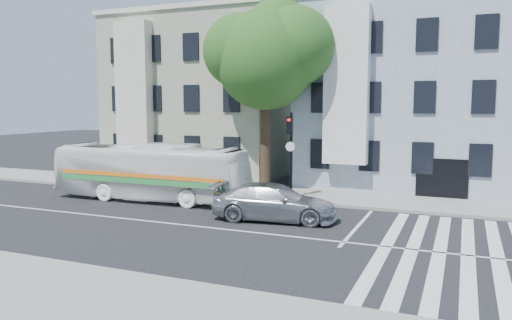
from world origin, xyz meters
The scene contains 10 objects.
ground centered at (0.00, 0.00, 0.00)m, with size 120.00×120.00×0.00m, color black.
sidewalk_far centered at (0.00, 8.00, 0.07)m, with size 80.00×4.00×0.15m, color gray.
sidewalk_near centered at (0.00, -8.00, 0.07)m, with size 80.00×4.00×0.15m, color gray.
building_left centered at (-7.00, 15.00, 5.50)m, with size 12.00×10.00×11.00m, color gray.
building_right centered at (7.00, 15.00, 5.50)m, with size 12.00×10.00×11.00m, color #8F99AA.
street_tree centered at (0.06, 8.74, 7.83)m, with size 7.30×5.90×11.10m.
bus centered at (-4.74, 4.08, 1.49)m, with size 10.71×2.51×2.98m, color white.
sedan centered at (2.89, 2.33, 0.79)m, with size 5.46×2.22×1.59m, color #AFB1B6.
hedge centered at (-3.80, 6.80, 0.50)m, with size 8.50×0.84×0.70m, color #24551B, non-canonical shape.
traffic_signal centered at (2.12, 6.72, 2.98)m, with size 0.48×0.54×4.61m.
Camera 1 is at (10.43, -17.68, 5.03)m, focal length 35.00 mm.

